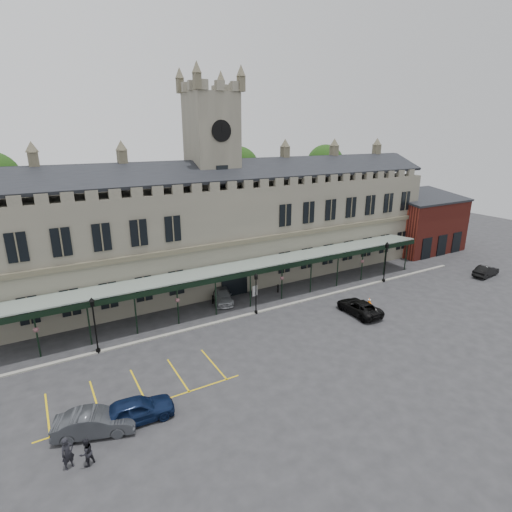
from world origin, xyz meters
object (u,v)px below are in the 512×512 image
traffic_cone (369,301)px  lamp_post_mid (256,290)px  person_a (68,453)px  clock_tower (213,175)px  station_building (215,231)px  person_b (86,452)px  lamp_post_left (94,320)px  car_right_b (486,271)px  car_left_b (95,423)px  car_taxi (222,295)px  lamp_post_right (386,258)px  car_left_a (136,410)px  sign_board (255,291)px  car_van (359,307)px

traffic_cone → lamp_post_mid: bearing=161.0°
person_a → clock_tower: bearing=30.8°
station_building → person_b: size_ratio=34.85×
lamp_post_left → lamp_post_mid: bearing=-0.3°
traffic_cone → car_right_b: (19.48, -1.14, 0.35)m
car_left_b → car_taxi: car_left_b is taller
station_building → lamp_post_right: size_ratio=11.57×
car_taxi → person_b: (-16.31, -16.80, 0.16)m
lamp_post_left → car_left_a: lamp_post_left is taller
car_right_b → person_a: bearing=90.7°
sign_board → car_taxi: car_taxi is taller
person_a → car_left_b: bearing=31.5°
station_building → lamp_post_left: station_building is taller
lamp_post_mid → car_left_a: bearing=-145.8°
lamp_post_mid → car_left_a: (-14.66, -9.97, -1.80)m
lamp_post_mid → lamp_post_left: bearing=179.7°
station_building → clock_tower: bearing=90.0°
lamp_post_mid → traffic_cone: (11.86, -4.08, -2.26)m
lamp_post_right → car_left_a: size_ratio=1.07×
clock_tower → car_left_b: clock_tower is taller
clock_tower → car_right_b: size_ratio=5.70×
traffic_cone → car_left_b: (-29.02, -5.78, 0.43)m
lamp_post_left → car_van: lamp_post_left is taller
station_building → person_b: (-18.30, -22.71, -5.61)m
lamp_post_mid → sign_board: size_ratio=3.60×
car_left_b → car_van: (26.29, 4.55, -0.07)m
sign_board → clock_tower: bearing=94.4°
person_a → lamp_post_left: bearing=55.1°
person_b → car_left_a: bearing=-174.7°
car_left_b → car_taxi: 21.20m
car_left_a → person_a: bearing=118.1°
person_a → car_taxi: bearing=25.0°
station_building → lamp_post_right: bearing=-30.3°
lamp_post_mid → car_van: 10.73m
lamp_post_right → traffic_cone: (-6.51, -4.03, -2.71)m
lamp_post_left → lamp_post_right: size_ratio=0.98×
car_taxi → car_left_b: bearing=-120.1°
car_taxi → lamp_post_left: bearing=-144.9°
person_b → lamp_post_left: bearing=-130.7°
traffic_cone → person_a: bearing=-165.7°
clock_tower → car_right_b: bearing=-27.0°
station_building → traffic_cone: bearing=-51.7°
car_left_b → car_right_b: size_ratio=1.11×
lamp_post_mid → person_b: size_ratio=2.58×
station_building → traffic_cone: station_building is taller
car_left_b → car_left_a: bearing=-74.9°
traffic_cone → car_van: (-2.73, -1.23, 0.36)m
lamp_post_right → car_left_b: bearing=-164.6°
car_left_a → car_van: bearing=-75.5°
car_left_a → car_taxi: bearing=-38.4°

